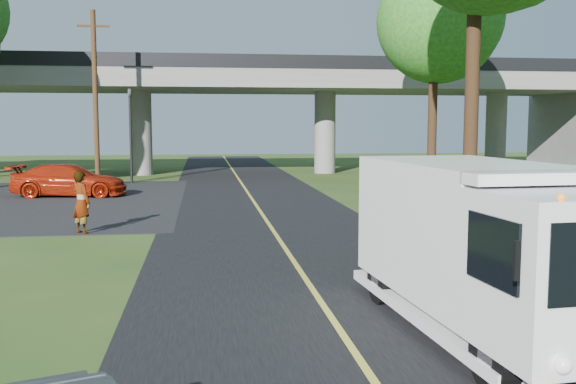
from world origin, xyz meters
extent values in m
plane|color=#294619|center=(0.00, 0.00, 0.00)|extent=(120.00, 120.00, 0.00)
cube|color=black|center=(0.00, 10.00, 0.01)|extent=(7.00, 90.00, 0.02)
cube|color=gold|center=(0.00, 10.00, 0.03)|extent=(0.12, 90.00, 0.01)
cube|color=slate|center=(0.00, 32.00, 6.00)|extent=(50.00, 9.00, 1.20)
cube|color=black|center=(0.00, 27.60, 6.90)|extent=(50.00, 0.25, 0.80)
cube|color=black|center=(0.00, 36.40, 6.90)|extent=(50.00, 0.25, 0.80)
cylinder|color=slate|center=(-6.00, 32.00, 2.70)|extent=(1.40, 1.40, 5.40)
cylinder|color=slate|center=(6.00, 32.00, 2.70)|extent=(1.40, 1.40, 5.40)
cylinder|color=slate|center=(18.00, 32.00, 2.70)|extent=(1.40, 1.40, 5.40)
cylinder|color=black|center=(-6.00, 26.00, 2.60)|extent=(0.14, 0.14, 5.20)
imported|color=black|center=(-6.00, 26.00, 4.60)|extent=(0.18, 0.22, 1.10)
cylinder|color=#472D19|center=(-7.50, 24.00, 4.50)|extent=(0.26, 0.26, 9.00)
cube|color=#472D19|center=(-7.50, 24.00, 8.20)|extent=(1.60, 0.10, 0.10)
cylinder|color=#382314|center=(6.20, 9.00, 3.85)|extent=(0.44, 0.44, 7.70)
cylinder|color=#382314|center=(9.00, 20.00, 3.32)|extent=(0.44, 0.44, 6.65)
sphere|color=#1C5315|center=(9.00, 20.00, 8.20)|extent=(5.58, 5.58, 5.58)
sphere|color=#1C5315|center=(9.50, 19.60, 8.50)|extent=(4.96, 4.96, 4.96)
cube|color=white|center=(2.14, -0.21, 1.58)|extent=(2.56, 4.30, 2.12)
cube|color=white|center=(2.17, -0.59, 0.28)|extent=(2.65, 5.62, 0.17)
cylinder|color=black|center=(1.38, -3.01, 0.42)|extent=(0.32, 0.87, 0.85)
cylinder|color=black|center=(1.09, 0.94, 0.42)|extent=(0.32, 0.87, 0.85)
cylinder|color=black|center=(3.01, 1.08, 0.42)|extent=(0.32, 0.87, 0.85)
imported|color=#A31F0A|center=(-8.08, 19.73, 0.73)|extent=(5.22, 2.50, 1.47)
imported|color=gray|center=(-5.68, 9.34, 0.94)|extent=(0.81, 0.81, 1.89)
camera|label=1|loc=(-2.10, -10.12, 3.24)|focal=40.00mm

